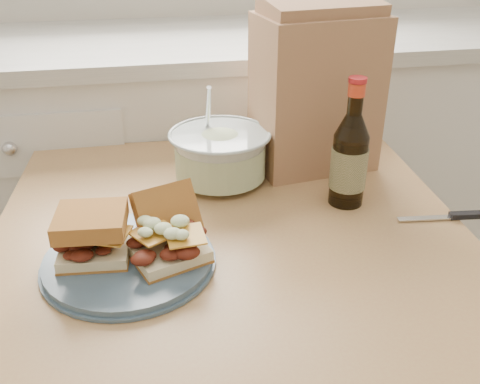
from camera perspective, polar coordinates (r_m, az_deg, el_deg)
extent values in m
cube|color=silver|center=(1.81, -4.21, 1.01)|extent=(2.40, 0.60, 0.90)
cube|color=silver|center=(1.65, -4.80, 15.72)|extent=(2.50, 0.64, 0.04)
cube|color=tan|center=(1.02, -0.99, -4.76)|extent=(0.94, 0.94, 0.04)
cube|color=tan|center=(1.58, -17.12, -9.12)|extent=(0.06, 0.06, 0.70)
cube|color=tan|center=(1.62, 11.49, -7.14)|extent=(0.06, 0.06, 0.70)
cylinder|color=#41586A|center=(0.93, -11.76, -7.14)|extent=(0.28, 0.28, 0.02)
cube|color=beige|center=(0.93, -15.18, -6.03)|extent=(0.12, 0.11, 0.02)
cube|color=gold|center=(0.91, -15.45, -4.19)|extent=(0.07, 0.07, 0.00)
cube|color=#A46F2B|center=(0.90, -15.63, -2.99)|extent=(0.12, 0.11, 0.03)
cube|color=beige|center=(0.90, -7.61, -6.33)|extent=(0.14, 0.14, 0.02)
cube|color=gold|center=(0.88, -7.76, -4.40)|extent=(0.09, 0.09, 0.00)
cube|color=#A46F2B|center=(0.94, -7.78, -2.25)|extent=(0.13, 0.11, 0.10)
cone|color=#B1BFBB|center=(1.16, -2.12, 3.66)|extent=(0.21, 0.21, 0.11)
cylinder|color=beige|center=(1.16, -2.11, 3.43)|extent=(0.19, 0.19, 0.07)
torus|color=#B1BFBB|center=(1.14, -2.17, 6.21)|extent=(0.22, 0.22, 0.01)
cylinder|color=silver|center=(1.15, -3.44, 8.32)|extent=(0.01, 0.09, 0.14)
cylinder|color=black|center=(1.08, 11.47, 2.30)|extent=(0.07, 0.07, 0.15)
cone|color=black|center=(1.05, 11.96, 6.98)|extent=(0.07, 0.07, 0.04)
cylinder|color=black|center=(1.03, 12.26, 9.74)|extent=(0.03, 0.03, 0.06)
cylinder|color=red|center=(1.02, 12.35, 10.65)|extent=(0.03, 0.03, 0.02)
cylinder|color=red|center=(1.02, 12.46, 11.61)|extent=(0.03, 0.03, 0.01)
cylinder|color=#364020|center=(1.08, 11.50, 2.57)|extent=(0.07, 0.07, 0.08)
cube|color=silver|center=(1.09, 19.40, -2.64)|extent=(0.12, 0.03, 0.00)
cube|color=black|center=(1.13, 23.05, -2.28)|extent=(0.07, 0.02, 0.01)
cube|color=#A87351|center=(1.21, 8.07, 10.35)|extent=(0.28, 0.20, 0.34)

